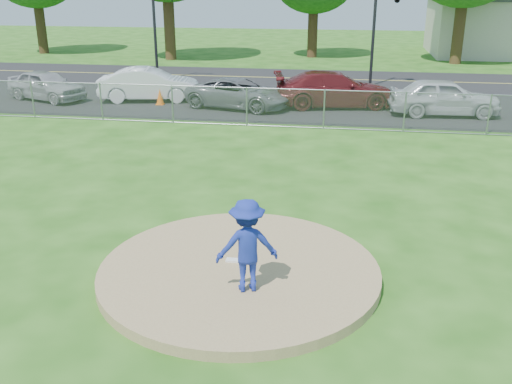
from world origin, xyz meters
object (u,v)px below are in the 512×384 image
(traffic_signal_left, at_px, (158,19))
(parked_car_darkred, at_px, (334,89))
(parked_car_pearl, at_px, (444,97))
(parked_car_gray, at_px, (239,93))
(pitcher, at_px, (247,246))
(traffic_cone, at_px, (160,97))
(parked_car_silver, at_px, (46,85))
(parked_car_white, at_px, (149,84))

(traffic_signal_left, height_order, parked_car_darkred, traffic_signal_left)
(traffic_signal_left, height_order, parked_car_pearl, traffic_signal_left)
(traffic_signal_left, distance_m, parked_car_gray, 9.30)
(traffic_signal_left, xyz_separation_m, parked_car_darkred, (10.01, -5.79, -2.57))
(parked_car_gray, height_order, parked_car_darkred, parked_car_darkred)
(traffic_signal_left, distance_m, pitcher, 24.64)
(traffic_signal_left, bearing_deg, traffic_cone, -72.40)
(parked_car_silver, bearing_deg, traffic_signal_left, -7.61)
(traffic_cone, height_order, parked_car_silver, parked_car_silver)
(traffic_cone, distance_m, parked_car_darkred, 7.96)
(traffic_signal_left, distance_m, traffic_cone, 7.58)
(pitcher, height_order, traffic_cone, pitcher)
(parked_car_white, bearing_deg, parked_car_darkred, -101.64)
(parked_car_pearl, bearing_deg, parked_car_darkred, 73.93)
(parked_car_silver, height_order, parked_car_pearl, parked_car_pearl)
(traffic_cone, distance_m, parked_car_white, 1.19)
(traffic_cone, bearing_deg, parked_car_gray, -1.61)
(parked_car_white, bearing_deg, pitcher, -167.37)
(parked_car_gray, bearing_deg, pitcher, -154.06)
(parked_car_darkred, bearing_deg, parked_car_silver, 81.75)
(parked_car_gray, bearing_deg, traffic_signal_left, 55.21)
(traffic_signal_left, bearing_deg, parked_car_gray, -49.26)
(traffic_signal_left, bearing_deg, parked_car_white, -77.01)
(parked_car_white, xyz_separation_m, parked_car_pearl, (13.29, -0.98, 0.01))
(parked_car_darkred, relative_size, parked_car_pearl, 1.19)
(traffic_cone, relative_size, parked_car_pearl, 0.16)
(parked_car_white, bearing_deg, traffic_signal_left, 1.17)
(traffic_signal_left, relative_size, parked_car_darkred, 1.04)
(traffic_signal_left, relative_size, parked_car_gray, 1.20)
(pitcher, xyz_separation_m, parked_car_pearl, (5.57, 16.00, -0.27))
(parked_car_silver, bearing_deg, parked_car_gray, -70.49)
(traffic_signal_left, bearing_deg, parked_car_silver, -118.91)
(pitcher, xyz_separation_m, traffic_cone, (-6.96, 16.16, -0.68))
(traffic_signal_left, xyz_separation_m, traffic_cone, (2.11, -6.64, -3.00))
(traffic_signal_left, distance_m, parked_car_darkred, 11.84)
(parked_car_silver, bearing_deg, parked_car_white, -61.38)
(parked_car_white, distance_m, parked_car_gray, 4.56)
(pitcher, relative_size, parked_car_silver, 0.41)
(traffic_cone, height_order, parked_car_darkred, parked_car_darkred)
(traffic_signal_left, xyz_separation_m, parked_car_silver, (-3.56, -6.45, -2.65))
(parked_car_white, distance_m, parked_car_pearl, 13.33)
(parked_car_darkred, xyz_separation_m, parked_car_pearl, (4.63, -1.01, -0.01))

